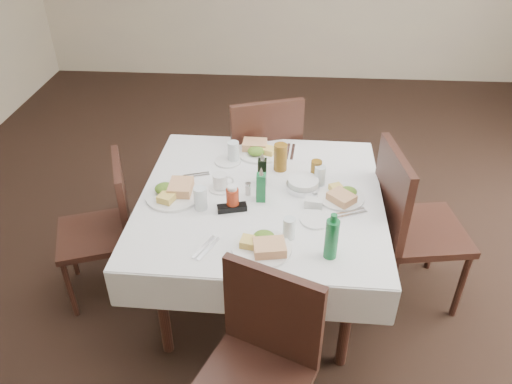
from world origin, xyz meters
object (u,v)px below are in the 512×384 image
oil_cruet_dark (262,171)px  ketchup_bottle (233,198)px  green_bottle (332,238)px  water_n (233,152)px  water_e (320,176)px  coffee_mug (221,182)px  chair_east (407,220)px  chair_west (108,222)px  dining_table (261,207)px  oil_cruet_green (261,186)px  water_s (289,228)px  water_w (200,198)px  chair_south (261,358)px  chair_north (262,153)px  bread_basket (303,184)px

oil_cruet_dark → ketchup_bottle: oil_cruet_dark is taller
green_bottle → water_n: bearing=123.1°
water_e → coffee_mug: 0.57m
coffee_mug → oil_cruet_dark: bearing=16.7°
chair_east → chair_west: (-1.76, -0.05, -0.07)m
dining_table → oil_cruet_green: size_ratio=6.48×
chair_west → water_e: size_ratio=7.79×
chair_east → chair_west: chair_east is taller
oil_cruet_green → water_n: bearing=115.6°
water_e → water_s: bearing=-108.9°
water_s → coffee_mug: size_ratio=0.78×
water_s → water_w: bearing=156.0°
water_w → chair_east: bearing=9.9°
chair_west → water_w: size_ratio=7.08×
oil_cruet_dark → chair_west: bearing=-173.2°
dining_table → chair_south: size_ratio=1.43×
chair_west → water_n: (0.72, 0.36, 0.31)m
chair_west → chair_north: bearing=40.8°
dining_table → oil_cruet_green: bearing=-86.7°
dining_table → water_e: bearing=22.9°
bread_basket → oil_cruet_green: size_ratio=0.90×
dining_table → water_n: 0.44m
coffee_mug → chair_north: bearing=74.9°
chair_south → water_n: (-0.25, 1.28, 0.28)m
water_w → bread_basket: water_w is taller
water_w → coffee_mug: water_w is taller
chair_east → bread_basket: bearing=178.0°
water_n → oil_cruet_green: size_ratio=0.61×
water_s → water_w: (-0.47, 0.21, 0.01)m
chair_south → oil_cruet_dark: (-0.06, 1.04, 0.30)m
chair_west → oil_cruet_dark: 0.98m
chair_east → water_w: bearing=-170.1°
chair_north → water_n: chair_north is taller
water_s → water_e: size_ratio=0.97×
chair_south → oil_cruet_dark: bearing=93.1°
water_s → bread_basket: 0.44m
water_w → coffee_mug: (0.08, 0.19, -0.02)m
bread_basket → green_bottle: bearing=-77.7°
water_n → chair_east: bearing=-16.3°
ketchup_bottle → green_bottle: 0.61m
water_s → oil_cruet_dark: bearing=108.8°
chair_south → bread_basket: size_ratio=5.02×
chair_north → chair_south: (0.09, -1.68, -0.04)m
water_n → green_bottle: bearing=-56.9°
dining_table → bread_basket: size_ratio=7.18×
water_n → ketchup_bottle: bearing=-84.4°
water_n → coffee_mug: 0.32m
chair_south → water_w: 0.90m
dining_table → water_s: water_s is taller
water_e → green_bottle: green_bottle is taller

